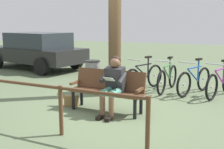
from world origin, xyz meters
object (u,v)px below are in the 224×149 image
(handbag, at_px, (71,101))
(bicycle_red, at_px, (194,81))
(bicycle_purple, at_px, (167,78))
(parked_car, at_px, (37,50))
(tree_trunk, at_px, (115,29))
(bicycle_blue, at_px, (144,77))
(bench, at_px, (108,87))
(person_reading, at_px, (113,83))
(litter_bin, at_px, (93,76))
(bicycle_orange, at_px, (220,83))

(handbag, bearing_deg, bicycle_red, -135.86)
(bicycle_purple, bearing_deg, parked_car, -101.30)
(bicycle_red, bearing_deg, handbag, -24.96)
(handbag, height_order, tree_trunk, tree_trunk)
(bicycle_purple, relative_size, parked_car, 0.38)
(handbag, height_order, parked_car, parked_car)
(tree_trunk, distance_m, bicycle_blue, 1.65)
(bench, distance_m, parked_car, 6.31)
(tree_trunk, bearing_deg, bicycle_blue, -122.99)
(bicycle_red, xyz_separation_m, parked_car, (6.47, -1.61, 0.41))
(person_reading, distance_m, bicycle_purple, 2.51)
(bicycle_red, bearing_deg, bicycle_blue, -65.59)
(handbag, xyz_separation_m, bicycle_red, (-2.35, -2.28, 0.24))
(litter_bin, height_order, parked_car, parked_car)
(bicycle_orange, distance_m, bicycle_purple, 1.36)
(bench, bearing_deg, bicycle_purple, -106.47)
(bench, bearing_deg, handbag, 5.22)
(bicycle_orange, height_order, bicycle_red, same)
(person_reading, distance_m, bicycle_orange, 3.08)
(handbag, distance_m, bicycle_blue, 2.43)
(tree_trunk, xyz_separation_m, bicycle_orange, (-2.54, -0.90, -1.33))
(bicycle_red, bearing_deg, bicycle_purple, -71.24)
(handbag, bearing_deg, bicycle_purple, -125.27)
(bicycle_purple, bearing_deg, bench, -14.24)
(bicycle_orange, height_order, bicycle_purple, same)
(handbag, relative_size, bicycle_red, 0.19)
(litter_bin, xyz_separation_m, bicycle_orange, (-3.16, -0.94, -0.08))
(bench, bearing_deg, person_reading, 142.04)
(bench, distance_m, tree_trunk, 1.83)
(bicycle_orange, distance_m, bicycle_red, 0.64)
(bench, bearing_deg, tree_trunk, -70.35)
(bicycle_blue, relative_size, parked_car, 0.36)
(litter_bin, bearing_deg, bicycle_red, -159.31)
(litter_bin, xyz_separation_m, bicycle_blue, (-1.16, -0.87, -0.08))
(bench, relative_size, person_reading, 1.34)
(bench, relative_size, bicycle_blue, 1.01)
(handbag, bearing_deg, bench, -176.62)
(bicycle_orange, distance_m, bicycle_blue, 2.01)
(tree_trunk, height_order, litter_bin, tree_trunk)
(bicycle_blue, bearing_deg, litter_bin, -32.45)
(litter_bin, bearing_deg, tree_trunk, -175.71)
(bench, bearing_deg, parked_car, -35.68)
(bicycle_blue, bearing_deg, tree_trunk, -12.28)
(tree_trunk, relative_size, parked_car, 0.76)
(bicycle_orange, bearing_deg, bicycle_purple, -73.02)
(person_reading, height_order, tree_trunk, tree_trunk)
(person_reading, height_order, handbag, person_reading)
(litter_bin, distance_m, bicycle_blue, 1.45)
(person_reading, bearing_deg, handbag, -4.37)
(handbag, bearing_deg, tree_trunk, -108.45)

